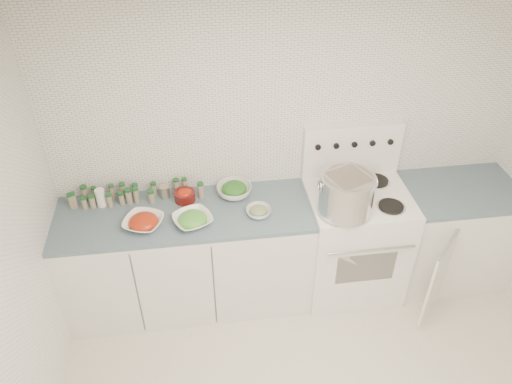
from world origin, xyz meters
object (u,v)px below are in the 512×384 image
object	(u,v)px
stove	(353,238)
bowl_tomato	(143,222)
bowl_snowpea	(193,219)
stock_pot	(346,193)

from	to	relation	value
stove	bowl_tomato	distance (m)	1.64
stove	bowl_snowpea	size ratio (longest dim) A/B	3.99
stove	bowl_tomato	xyz separation A→B (m)	(-1.58, -0.10, 0.44)
stock_pot	bowl_tomato	world-z (taller)	stock_pot
bowl_snowpea	stove	bearing A→B (deg)	5.58
stove	bowl_snowpea	xyz separation A→B (m)	(-1.24, -0.12, 0.44)
stove	bowl_tomato	world-z (taller)	stove
stock_pot	bowl_tomato	bearing A→B (deg)	177.06
stove	bowl_tomato	bearing A→B (deg)	-176.25
stock_pot	bowl_snowpea	distance (m)	1.09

